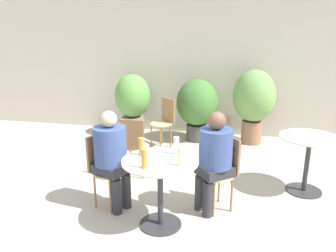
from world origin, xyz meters
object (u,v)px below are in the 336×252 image
object	(u,v)px
bistro_chair_1	(103,164)
potted_plant_0	(133,100)
seated_person_0	(214,154)
potted_plant_2	(254,99)
potted_plant_1	(197,105)
beer_glass_0	(144,159)
seated_person_1	(112,153)
beer_glass_3	(141,147)
cafe_table_near	(160,177)
beer_glass_1	(180,157)
beer_glass_2	(176,146)
cafe_table_far	(308,152)
bistro_chair_2	(134,142)
bistro_chair_3	(165,118)
bistro_chair_0	(224,166)

from	to	relation	value
bistro_chair_1	potted_plant_0	bearing A→B (deg)	31.75
seated_person_0	potted_plant_2	distance (m)	2.61
potted_plant_1	beer_glass_0	bearing A→B (deg)	-92.53
beer_glass_0	potted_plant_1	world-z (taller)	potted_plant_1
seated_person_1	beer_glass_3	world-z (taller)	seated_person_1
beer_glass_0	potted_plant_2	distance (m)	3.40
potted_plant_0	cafe_table_near	bearing A→B (deg)	-67.42
beer_glass_1	beer_glass_2	world-z (taller)	beer_glass_2
bistro_chair_1	beer_glass_1	world-z (taller)	beer_glass_1
cafe_table_near	bistro_chair_1	distance (m)	0.81
cafe_table_far	bistro_chair_2	distance (m)	2.29
beer_glass_3	bistro_chair_3	bearing A→B (deg)	96.26
cafe_table_far	beer_glass_3	distance (m)	2.18
beer_glass_1	potted_plant_2	distance (m)	3.18
beer_glass_3	potted_plant_2	xyz separation A→B (m)	(1.28, 2.87, -0.02)
potted_plant_0	cafe_table_far	bearing A→B (deg)	-32.47
bistro_chair_0	potted_plant_0	distance (m)	3.11
beer_glass_0	potted_plant_2	bearing A→B (deg)	70.03
beer_glass_1	potted_plant_0	world-z (taller)	potted_plant_0
cafe_table_far	beer_glass_1	world-z (taller)	beer_glass_1
bistro_chair_1	beer_glass_0	world-z (taller)	beer_glass_0
beer_glass_3	potted_plant_2	bearing A→B (deg)	65.99
bistro_chair_1	beer_glass_3	size ratio (longest dim) A/B	4.53
seated_person_0	potted_plant_0	distance (m)	3.11
bistro_chair_2	beer_glass_1	bearing A→B (deg)	123.61
beer_glass_2	beer_glass_1	bearing A→B (deg)	-72.61
cafe_table_far	beer_glass_0	distance (m)	2.25
beer_glass_2	beer_glass_3	xyz separation A→B (m)	(-0.35, -0.11, 0.00)
potted_plant_0	bistro_chair_0	bearing A→B (deg)	-52.83
beer_glass_0	cafe_table_near	bearing A→B (deg)	64.73
seated_person_1	potted_plant_0	distance (m)	2.81
cafe_table_far	beer_glass_2	size ratio (longest dim) A/B	3.92
cafe_table_near	bistro_chair_0	bearing A→B (deg)	38.47
seated_person_0	beer_glass_0	distance (m)	0.91
beer_glass_0	beer_glass_1	size ratio (longest dim) A/B	1.03
potted_plant_2	seated_person_1	bearing A→B (deg)	-121.62
beer_glass_1	bistro_chair_2	bearing A→B (deg)	125.44
cafe_table_far	bistro_chair_1	xyz separation A→B (m)	(-2.42, -0.83, -0.02)
bistro_chair_0	potted_plant_1	distance (m)	2.49
beer_glass_1	beer_glass_2	distance (m)	0.32
cafe_table_far	seated_person_1	xyz separation A→B (m)	(-2.29, -0.89, 0.15)
bistro_chair_0	potted_plant_2	bearing A→B (deg)	131.89
seated_person_1	beer_glass_3	xyz separation A→B (m)	(0.40, -0.15, 0.16)
bistro_chair_3	potted_plant_1	size ratio (longest dim) A/B	0.75
cafe_table_far	bistro_chair_0	bearing A→B (deg)	-148.68
bistro_chair_0	potted_plant_0	bearing A→B (deg)	178.70
bistro_chair_3	seated_person_0	bearing A→B (deg)	-27.60
cafe_table_near	potted_plant_2	size ratio (longest dim) A/B	0.58
bistro_chair_1	beer_glass_2	world-z (taller)	beer_glass_2
bistro_chair_0	beer_glass_1	size ratio (longest dim) A/B	4.66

